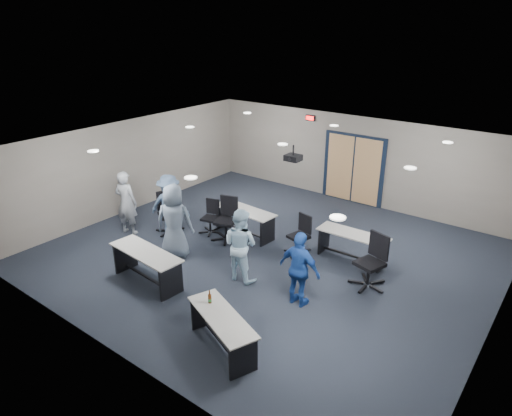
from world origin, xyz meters
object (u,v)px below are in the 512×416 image
Objects in this scene: person_plaid at (174,221)px; chair_loose_left at (169,213)px; table_front_left at (146,261)px; chair_back_c at (299,235)px; person_gray at (126,203)px; chair_back_a at (210,217)px; table_back_left at (245,218)px; person_lightblue at (241,245)px; person_back at (170,205)px; chair_back_d at (370,262)px; table_back_right at (353,242)px; table_front_right at (222,326)px; person_navy at (300,270)px; chair_back_b at (226,220)px.

chair_loose_left is at bearing -64.69° from person_plaid.
table_front_left is 1.92× the size of chair_back_c.
person_gray is at bearing -144.09° from chair_back_c.
chair_loose_left is (-0.89, -0.64, 0.10)m from chair_back_a.
person_lightblue reaches higher than table_back_left.
person_back is at bearing -147.98° from chair_back_c.
chair_loose_left is (-5.40, -0.72, -0.03)m from chair_back_d.
person_back is (-1.01, 0.78, -0.09)m from person_plaid.
person_back is at bearing -81.90° from chair_loose_left.
table_back_right is at bearing -0.18° from chair_back_a.
table_back_left is 3.72m from chair_back_d.
person_plaid reaches higher than table_back_right.
person_plaid is (-3.13, 1.90, 0.45)m from table_front_right.
person_gray reaches higher than person_lightblue.
person_navy is at bearing -35.19° from chair_back_a.
person_navy is at bearing 177.44° from person_lightblue.
chair_back_d is 0.68× the size of person_gray.
table_back_left is 1.58× the size of chair_back_b.
chair_loose_left is at bearing -176.08° from chair_back_b.
chair_back_a is 0.50× the size of person_plaid.
person_gray is 1.05× the size of person_lightblue.
person_plaid is at bearing -103.23° from table_back_left.
person_lightblue is at bearing 155.54° from person_plaid.
chair_loose_left is 0.71× the size of person_navy.
chair_back_d is at bearing -115.97° from person_navy.
person_gray is at bearing 154.23° from chair_loose_left.
table_front_left is at bearing 103.60° from person_back.
person_lightblue is (-1.22, 2.03, 0.36)m from table_front_right.
table_front_right is 3.62m from chair_back_d.
person_navy reaches higher than chair_back_a.
table_back_left is at bearing -171.79° from table_back_right.
table_front_left is at bearing -171.54° from table_front_right.
person_plaid is at bearing 160.54° from person_gray.
table_front_left is 2.06m from person_lightblue.
person_back is (0.95, 0.65, -0.04)m from person_gray.
chair_back_b is at bearing -20.87° from chair_back_a.
table_front_right is 1.78× the size of chair_back_c.
chair_back_d is at bearing -13.50° from chair_back_a.
person_gray reaches higher than table_front_left.
table_front_right reaches higher than table_back_right.
chair_loose_left is 1.14m from person_gray.
person_gray is at bearing 2.87° from person_navy.
person_navy is 4.54m from person_back.
table_back_right is 0.98× the size of person_gray.
table_front_right is at bearing -95.87° from table_back_right.
table_front_right is 1.06× the size of person_lightblue.
table_back_left is (0.20, 3.16, -0.02)m from table_front_left.
table_front_left is at bearing -117.45° from chair_loose_left.
chair_back_d is (1.17, 3.42, 0.13)m from table_front_right.
person_lightblue is at bearing -132.66° from chair_back_d.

